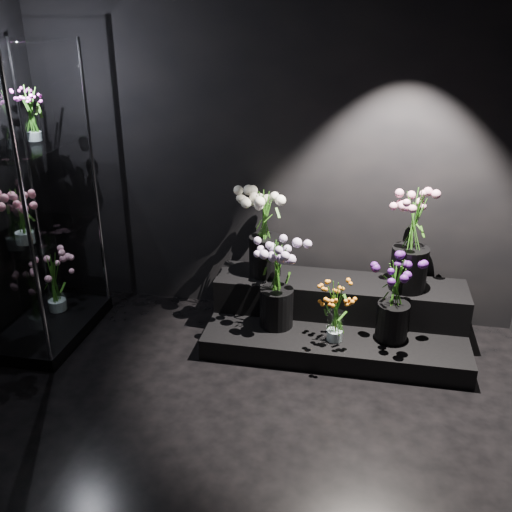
# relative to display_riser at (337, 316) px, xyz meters

# --- Properties ---
(floor) EXTENTS (4.00, 4.00, 0.00)m
(floor) POSITION_rel_display_riser_xyz_m (-0.60, -1.61, -0.18)
(floor) COLOR black
(floor) RESTS_ON ground
(wall_back) EXTENTS (4.00, 0.00, 4.00)m
(wall_back) POSITION_rel_display_riser_xyz_m (-0.60, 0.39, 1.22)
(wall_back) COLOR black
(wall_back) RESTS_ON floor
(display_riser) EXTENTS (1.97, 0.88, 0.44)m
(display_riser) POSITION_rel_display_riser_xyz_m (0.00, 0.00, 0.00)
(display_riser) COLOR black
(display_riser) RESTS_ON floor
(display_case) EXTENTS (0.61, 1.02, 2.23)m
(display_case) POSITION_rel_display_riser_xyz_m (-2.28, -0.39, 0.94)
(display_case) COLOR black
(display_case) RESTS_ON floor
(bouquet_orange_bells) EXTENTS (0.34, 0.34, 0.47)m
(bouquet_orange_bells) POSITION_rel_display_riser_xyz_m (-0.00, -0.33, 0.23)
(bouquet_orange_bells) COLOR white
(bouquet_orange_bells) RESTS_ON display_riser
(bouquet_lilac) EXTENTS (0.42, 0.42, 0.69)m
(bouquet_lilac) POSITION_rel_display_riser_xyz_m (-0.46, -0.19, 0.37)
(bouquet_lilac) COLOR black
(bouquet_lilac) RESTS_ON display_riser
(bouquet_purple) EXTENTS (0.38, 0.38, 0.64)m
(bouquet_purple) POSITION_rel_display_riser_xyz_m (0.41, -0.22, 0.34)
(bouquet_purple) COLOR black
(bouquet_purple) RESTS_ON display_riser
(bouquet_cream_roses) EXTENTS (0.52, 0.52, 0.69)m
(bouquet_cream_roses) POSITION_rel_display_riser_xyz_m (-0.61, 0.13, 0.66)
(bouquet_cream_roses) COLOR black
(bouquet_cream_roses) RESTS_ON display_riser
(bouquet_pink_roses) EXTENTS (0.38, 0.38, 0.78)m
(bouquet_pink_roses) POSITION_rel_display_riser_xyz_m (0.51, 0.08, 0.67)
(bouquet_pink_roses) COLOR black
(bouquet_pink_roses) RESTS_ON display_riser
(bouquet_case_pink) EXTENTS (0.31, 0.31, 0.41)m
(bouquet_case_pink) POSITION_rel_display_riser_xyz_m (-2.23, -0.59, 0.91)
(bouquet_case_pink) COLOR white
(bouquet_case_pink) RESTS_ON display_case
(bouquet_case_magenta) EXTENTS (0.24, 0.24, 0.38)m
(bouquet_case_magenta) POSITION_rel_display_riser_xyz_m (-2.27, -0.21, 1.55)
(bouquet_case_magenta) COLOR white
(bouquet_case_magenta) RESTS_ON display_case
(bouquet_case_base_pink) EXTENTS (0.43, 0.43, 0.50)m
(bouquet_case_base_pink) POSITION_rel_display_riser_xyz_m (-2.31, -0.19, 0.18)
(bouquet_case_base_pink) COLOR white
(bouquet_case_base_pink) RESTS_ON display_case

